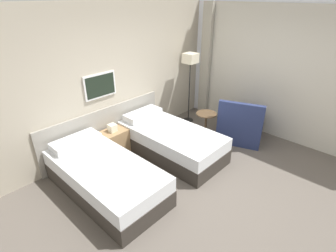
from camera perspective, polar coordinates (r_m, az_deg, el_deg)
ground_plane at (r=4.39m, az=9.26°, el=-13.01°), size 16.00×16.00×0.00m
wall_headboard at (r=5.15m, az=-10.99°, el=9.61°), size 10.00×0.10×2.70m
wall_window at (r=5.76m, az=24.58°, el=9.94°), size 0.21×4.72×2.70m
bed_near_door at (r=4.23m, az=-13.61°, el=-10.62°), size 0.99×2.04×0.65m
bed_near_window at (r=5.03m, az=0.52°, el=-3.22°), size 0.99×2.04×0.65m
nightstand at (r=5.13m, az=-11.68°, el=-3.39°), size 0.52×0.37×0.62m
floor_lamp at (r=5.99m, az=4.88°, el=13.37°), size 0.28×0.28×1.62m
side_table at (r=5.55m, az=8.27°, el=1.11°), size 0.43×0.43×0.57m
armchair at (r=5.71m, az=15.53°, el=-0.09°), size 1.08×1.10×0.93m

